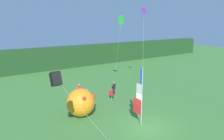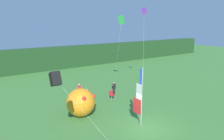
{
  "view_description": "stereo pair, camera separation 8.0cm",
  "coord_description": "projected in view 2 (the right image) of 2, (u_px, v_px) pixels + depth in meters",
  "views": [
    {
      "loc": [
        -10.84,
        -10.96,
        7.86
      ],
      "look_at": [
        -0.52,
        3.8,
        3.88
      ],
      "focal_mm": 34.27,
      "sensor_mm": 36.0,
      "label": 1
    },
    {
      "loc": [
        -10.77,
        -11.01,
        7.86
      ],
      "look_at": [
        -0.52,
        3.8,
        3.88
      ],
      "focal_mm": 34.27,
      "sensor_mm": 36.0,
      "label": 2
    }
  ],
  "objects": [
    {
      "name": "ground_plane",
      "position": [
        145.0,
        127.0,
        16.52
      ],
      "size": [
        120.0,
        120.0,
        0.0
      ],
      "primitive_type": "plane",
      "color": "#3D7533"
    },
    {
      "name": "distant_treeline",
      "position": [
        44.0,
        59.0,
        35.99
      ],
      "size": [
        80.0,
        2.4,
        3.77
      ],
      "primitive_type": "cube",
      "color": "#1E421E",
      "rests_on": "ground"
    },
    {
      "name": "banner_flag",
      "position": [
        139.0,
        98.0,
        16.49
      ],
      "size": [
        0.06,
        1.03,
        4.63
      ],
      "color": "#B7B7BC",
      "rests_on": "ground"
    },
    {
      "name": "inflatable_balloon",
      "position": [
        81.0,
        102.0,
        18.22
      ],
      "size": [
        2.5,
        2.45,
        2.45
      ],
      "color": "orange",
      "rests_on": "ground"
    },
    {
      "name": "folding_chair",
      "position": [
        112.0,
        94.0,
        22.5
      ],
      "size": [
        0.51,
        0.51,
        0.89
      ],
      "color": "#BCBCC1",
      "rests_on": "ground"
    },
    {
      "name": "kite_purple_diamond_0",
      "position": [
        144.0,
        17.0,
        25.7
      ],
      "size": [
        1.03,
        1.4,
        9.66
      ],
      "color": "brown",
      "rests_on": "ground"
    },
    {
      "name": "person_far_left",
      "position": [
        79.0,
        91.0,
        22.17
      ],
      "size": [
        0.55,
        0.48,
        1.72
      ],
      "color": "#2D334C",
      "rests_on": "ground"
    },
    {
      "name": "person_mid_field",
      "position": [
        87.0,
        97.0,
        20.63
      ],
      "size": [
        0.55,
        0.48,
        1.67
      ],
      "color": "black",
      "rests_on": "ground"
    },
    {
      "name": "person_near_banner",
      "position": [
        114.0,
        89.0,
        23.29
      ],
      "size": [
        0.55,
        0.48,
        1.58
      ],
      "color": "black",
      "rests_on": "ground"
    },
    {
      "name": "kite_green_diamond_2",
      "position": [
        121.0,
        23.0,
        24.48
      ],
      "size": [
        1.27,
        3.03,
        8.66
      ],
      "color": "brown",
      "rests_on": "ground"
    },
    {
      "name": "kite_black_box_1",
      "position": [
        55.0,
        79.0,
        12.25
      ],
      "size": [
        3.45,
        1.32,
        5.2
      ],
      "color": "brown",
      "rests_on": "ground"
    }
  ]
}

